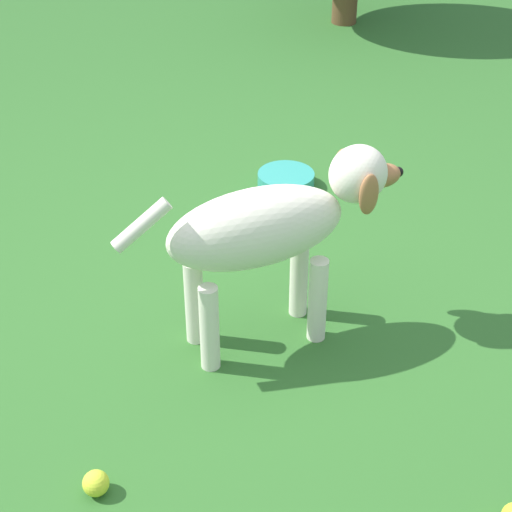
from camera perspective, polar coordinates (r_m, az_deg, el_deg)
ground at (r=2.64m, az=-2.22°, el=-4.23°), size 14.00×14.00×0.00m
dog at (r=2.36m, az=1.13°, el=1.97°), size 0.85×0.31×0.58m
tennis_ball_0 at (r=2.16m, az=-10.70°, el=-14.76°), size 0.07×0.07×0.07m
water_bowl at (r=3.31m, az=2.03°, el=5.10°), size 0.22×0.22×0.06m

